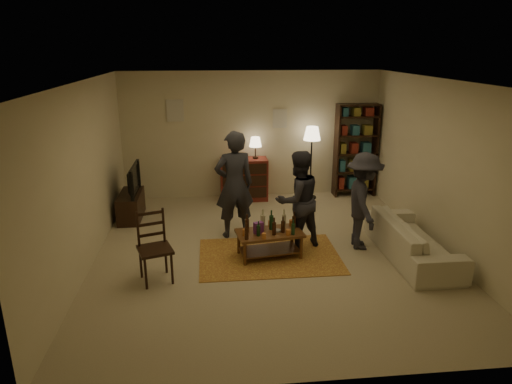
{
  "coord_description": "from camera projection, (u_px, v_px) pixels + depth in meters",
  "views": [
    {
      "loc": [
        -0.91,
        -6.66,
        3.19
      ],
      "look_at": [
        -0.21,
        0.1,
        1.0
      ],
      "focal_mm": 32.0,
      "sensor_mm": 36.0,
      "label": 1
    }
  ],
  "objects": [
    {
      "name": "sofa",
      "position": [
        413.0,
        239.0,
        7.11
      ],
      "size": [
        0.81,
        2.08,
        0.61
      ],
      "primitive_type": "imported",
      "rotation": [
        0.0,
        0.0,
        1.57
      ],
      "color": "beige",
      "rests_on": "ground"
    },
    {
      "name": "rug",
      "position": [
        269.0,
        256.0,
        7.23
      ],
      "size": [
        2.2,
        1.5,
        0.01
      ],
      "primitive_type": "cube",
      "color": "brown",
      "rests_on": "ground"
    },
    {
      "name": "coffee_table",
      "position": [
        269.0,
        234.0,
        7.11
      ],
      "size": [
        1.09,
        0.7,
        0.76
      ],
      "rotation": [
        0.0,
        0.0,
        0.15
      ],
      "color": "brown",
      "rests_on": "ground"
    },
    {
      "name": "dining_chair",
      "position": [
        154.0,
        244.0,
        6.37
      ],
      "size": [
        0.56,
        0.56,
        1.03
      ],
      "rotation": [
        0.0,
        0.0,
        0.31
      ],
      "color": "black",
      "rests_on": "ground"
    },
    {
      "name": "person_left",
      "position": [
        234.0,
        185.0,
        7.74
      ],
      "size": [
        0.75,
        0.57,
        1.86
      ],
      "primitive_type": "imported",
      "rotation": [
        0.0,
        0.0,
        3.35
      ],
      "color": "#27282F",
      "rests_on": "ground"
    },
    {
      "name": "floor_lamp",
      "position": [
        312.0,
        138.0,
        9.59
      ],
      "size": [
        0.36,
        0.36,
        1.57
      ],
      "color": "black",
      "rests_on": "ground"
    },
    {
      "name": "person_right",
      "position": [
        298.0,
        200.0,
        7.34
      ],
      "size": [
        0.96,
        0.87,
        1.62
      ],
      "primitive_type": "imported",
      "rotation": [
        0.0,
        0.0,
        3.53
      ],
      "color": "#292830",
      "rests_on": "ground"
    },
    {
      "name": "person_by_sofa",
      "position": [
        363.0,
        201.0,
        7.34
      ],
      "size": [
        0.7,
        1.09,
        1.59
      ],
      "primitive_type": "imported",
      "rotation": [
        0.0,
        0.0,
        1.46
      ],
      "color": "#29272F",
      "rests_on": "ground"
    },
    {
      "name": "tv_stand",
      "position": [
        131.0,
        199.0,
        8.71
      ],
      "size": [
        0.4,
        1.0,
        1.06
      ],
      "color": "black",
      "rests_on": "ground"
    },
    {
      "name": "room_shell",
      "position": [
        221.0,
        114.0,
        9.57
      ],
      "size": [
        6.0,
        6.0,
        6.0
      ],
      "color": "beige",
      "rests_on": "ground"
    },
    {
      "name": "floor",
      "position": [
        270.0,
        252.0,
        7.37
      ],
      "size": [
        6.0,
        6.0,
        0.0
      ],
      "primitive_type": "plane",
      "color": "#C6B793",
      "rests_on": "ground"
    },
    {
      "name": "dresser",
      "position": [
        244.0,
        178.0,
        9.77
      ],
      "size": [
        1.0,
        0.5,
        1.36
      ],
      "color": "maroon",
      "rests_on": "ground"
    },
    {
      "name": "bookshelf",
      "position": [
        355.0,
        149.0,
        9.9
      ],
      "size": [
        0.9,
        0.34,
        2.02
      ],
      "color": "black",
      "rests_on": "ground"
    }
  ]
}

